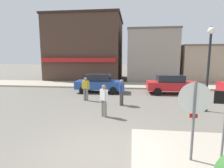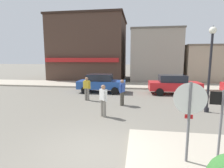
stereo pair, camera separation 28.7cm
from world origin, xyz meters
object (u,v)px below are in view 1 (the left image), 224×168
at_px(pedestrian_crossing_far, 86,88).
at_px(pedestrian_kerb_side, 122,91).
at_px(parked_car_nearest, 99,83).
at_px(parked_car_second, 171,84).
at_px(stop_sign, 194,111).
at_px(lamp_post, 209,57).
at_px(pedestrian_crossing_near, 104,100).

relative_size(pedestrian_crossing_far, pedestrian_kerb_side, 1.00).
bearing_deg(parked_car_nearest, parked_car_second, 0.82).
bearing_deg(parked_car_second, pedestrian_crossing_far, -153.88).
height_order(stop_sign, lamp_post, lamp_post).
xyz_separation_m(parked_car_second, pedestrian_crossing_far, (-6.35, -3.11, 0.06)).
bearing_deg(pedestrian_crossing_far, pedestrian_kerb_side, -20.54).
height_order(stop_sign, pedestrian_kerb_side, stop_sign).
height_order(stop_sign, parked_car_second, stop_sign).
bearing_deg(pedestrian_crossing_near, stop_sign, -50.86).
height_order(stop_sign, parked_car_nearest, stop_sign).
bearing_deg(lamp_post, pedestrian_crossing_near, -163.86).
distance_m(pedestrian_crossing_far, pedestrian_kerb_side, 2.70).
height_order(parked_car_nearest, pedestrian_kerb_side, pedestrian_kerb_side).
bearing_deg(lamp_post, pedestrian_kerb_side, 171.48).
relative_size(stop_sign, pedestrian_kerb_side, 1.43).
xyz_separation_m(parked_car_second, pedestrian_crossing_near, (-4.55, -6.32, 0.06)).
xyz_separation_m(pedestrian_crossing_near, pedestrian_kerb_side, (0.73, 2.26, 0.00)).
distance_m(parked_car_second, pedestrian_crossing_near, 7.79).
distance_m(parked_car_second, pedestrian_crossing_far, 7.07).
distance_m(stop_sign, pedestrian_crossing_far, 8.41).
height_order(lamp_post, parked_car_nearest, lamp_post).
xyz_separation_m(lamp_post, pedestrian_kerb_side, (-4.67, 0.70, -2.09)).
relative_size(parked_car_second, pedestrian_crossing_near, 2.52).
distance_m(lamp_post, parked_car_nearest, 8.55).
bearing_deg(parked_car_second, parked_car_nearest, -179.18).
height_order(lamp_post, pedestrian_crossing_far, lamp_post).
bearing_deg(pedestrian_kerb_side, stop_sign, -69.15).
bearing_deg(stop_sign, pedestrian_crossing_far, 124.82).
bearing_deg(pedestrian_kerb_side, lamp_post, -8.52).
bearing_deg(pedestrian_kerb_side, pedestrian_crossing_far, 159.46).
bearing_deg(pedestrian_crossing_near, lamp_post, 16.14).
bearing_deg(pedestrian_crossing_far, parked_car_second, 26.12).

